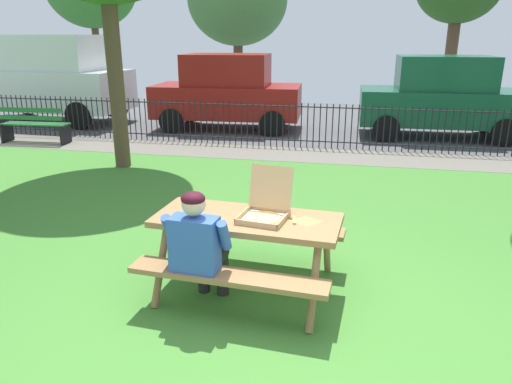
# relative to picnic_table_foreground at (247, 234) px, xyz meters

# --- Properties ---
(ground) EXTENTS (28.00, 11.06, 0.02)m
(ground) POSITION_rel_picnic_table_foreground_xyz_m (0.34, 0.97, -0.61)
(ground) COLOR #448332
(cobblestone_walkway) EXTENTS (28.00, 1.40, 0.01)m
(cobblestone_walkway) POSITION_rel_picnic_table_foreground_xyz_m (0.34, 5.80, -0.60)
(cobblestone_walkway) COLOR slate
(street_asphalt) EXTENTS (28.00, 7.56, 0.01)m
(street_asphalt) POSITION_rel_picnic_table_foreground_xyz_m (0.34, 10.28, -0.60)
(street_asphalt) COLOR #515154
(picnic_table_foreground) EXTENTS (1.90, 1.60, 0.79)m
(picnic_table_foreground) POSITION_rel_picnic_table_foreground_xyz_m (0.00, 0.00, 0.00)
(picnic_table_foreground) COLOR #986D43
(picnic_table_foreground) RESTS_ON ground
(pizza_box_open) EXTENTS (0.49, 0.55, 0.47)m
(pizza_box_open) POSITION_rel_picnic_table_foreground_xyz_m (0.18, 0.03, 0.26)
(pizza_box_open) COLOR tan
(pizza_box_open) RESTS_ON picnic_table_foreground
(pizza_slice_on_table) EXTENTS (0.27, 0.23, 0.02)m
(pizza_slice_on_table) POSITION_rel_picnic_table_foreground_xyz_m (0.55, 0.02, 0.18)
(pizza_slice_on_table) COLOR #E1C34B
(pizza_slice_on_table) RESTS_ON picnic_table_foreground
(adult_at_table) EXTENTS (0.62, 0.61, 1.19)m
(adult_at_table) POSITION_rel_picnic_table_foreground_xyz_m (-0.33, -0.48, 0.06)
(adult_at_table) COLOR black
(adult_at_table) RESTS_ON ground
(iron_fence_streetside) EXTENTS (21.99, 0.03, 1.00)m
(iron_fence_streetside) POSITION_rel_picnic_table_foreground_xyz_m (0.34, 6.50, -0.09)
(iron_fence_streetside) COLOR black
(iron_fence_streetside) RESTS_ON ground
(park_bench_left) EXTENTS (1.62, 0.54, 0.85)m
(park_bench_left) POSITION_rel_picnic_table_foreground_xyz_m (-6.46, 5.66, -0.18)
(park_bench_left) COLOR #266732
(park_bench_left) RESTS_ON ground
(parked_car_far_left) EXTENTS (4.79, 2.26, 2.46)m
(parked_car_far_left) POSITION_rel_picnic_table_foreground_xyz_m (-7.85, 8.34, 0.71)
(parked_car_far_left) COLOR silver
(parked_car_far_left) RESTS_ON ground
(parked_car_left) EXTENTS (3.99, 2.01, 1.98)m
(parked_car_left) POSITION_rel_picnic_table_foreground_xyz_m (-2.44, 8.34, 0.41)
(parked_car_left) COLOR maroon
(parked_car_left) RESTS_ON ground
(parked_car_center) EXTENTS (3.93, 1.90, 1.98)m
(parked_car_center) POSITION_rel_picnic_table_foreground_xyz_m (3.03, 8.34, 0.41)
(parked_car_center) COLOR #145135
(parked_car_center) RESTS_ON ground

